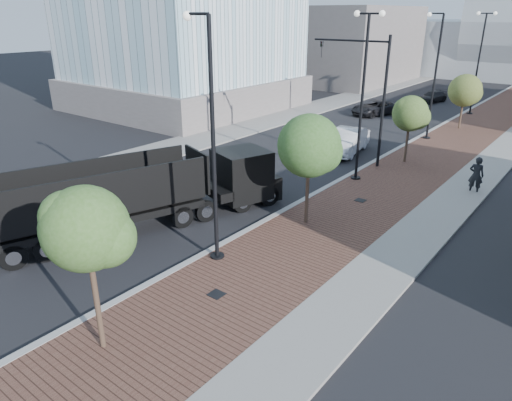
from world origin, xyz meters
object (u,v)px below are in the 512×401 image
Objects in this scene: dump_truck at (182,191)px; dark_car_mid at (375,108)px; white_sedan at (347,141)px; pedestrian at (476,175)px.

dark_car_mid is (-3.14, 28.25, -0.68)m from dump_truck.
pedestrian is (9.20, -2.84, 0.18)m from white_sedan.
pedestrian is at bearing -30.28° from dark_car_mid.
pedestrian is (10.12, 12.02, -0.33)m from dump_truck.
white_sedan is at bearing -52.68° from dark_car_mid.
dark_car_mid is at bearing 115.57° from dump_truck.
dump_truck is at bearing 44.20° from pedestrian.
dump_truck is 15.72m from pedestrian.
white_sedan is at bearing -22.83° from pedestrian.
pedestrian is at bearing -26.66° from white_sedan.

